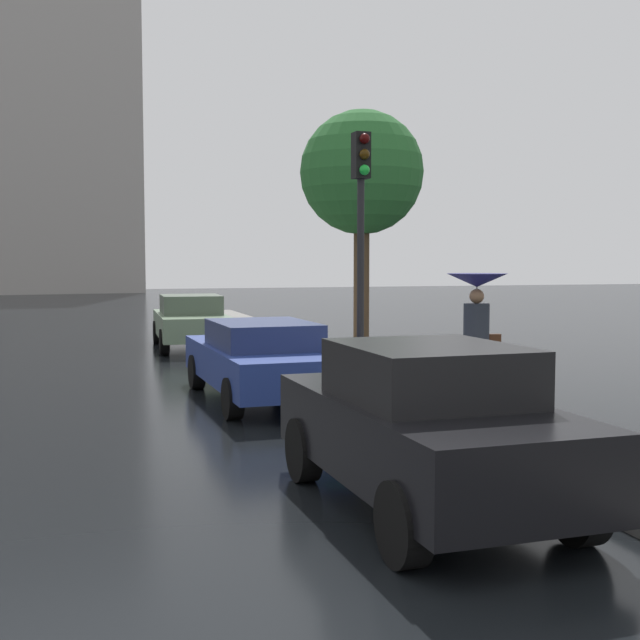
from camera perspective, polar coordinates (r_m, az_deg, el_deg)
The scene contains 7 objects.
car_green_near_kerb at distance 21.41m, azimuth -8.92°, elevation -0.07°, with size 1.90×4.22×1.37m.
car_black_mid_road at distance 7.60m, azimuth 7.28°, elevation -7.24°, with size 1.81×3.84×1.52m.
car_blue_far_ahead at distance 13.39m, azimuth -4.13°, elevation -2.68°, with size 1.86×4.51×1.29m.
pedestrian_with_umbrella_far at distance 12.85m, azimuth 10.79°, elevation 1.06°, with size 0.92×0.92×1.93m.
traffic_light at distance 13.64m, azimuth 2.87°, elevation 7.50°, with size 0.26×0.39×4.21m.
street_tree_mid at distance 20.83m, azimuth 2.91°, elevation 10.02°, with size 3.08×3.08×5.98m.
distant_tower at distance 62.71m, azimuth -19.52°, elevation 11.37°, with size 15.06×13.13×20.70m.
Camera 1 is at (-0.44, -4.61, 2.28)m, focal length 46.30 mm.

